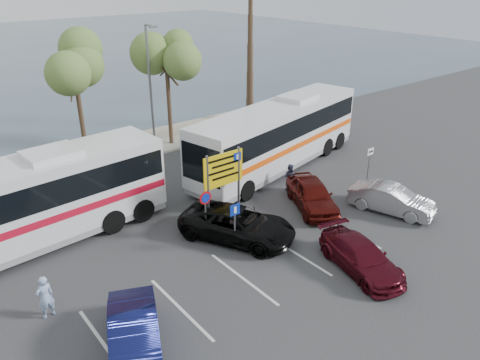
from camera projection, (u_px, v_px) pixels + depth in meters
ground at (250, 257)px, 19.92m from camera, size 120.00×120.00×0.00m
kerb_strip at (111, 159)px, 29.87m from camera, size 44.00×2.40×0.15m
seawall at (98, 147)px, 31.20m from camera, size 48.00×0.80×0.60m
tree_mid at (72, 56)px, 26.28m from camera, size 3.20×3.20×8.00m
tree_right at (166, 54)px, 29.88m from camera, size 3.20×3.20×7.40m
street_lamp_right at (151, 83)px, 29.34m from camera, size 0.45×1.15×8.01m
direction_sign at (224, 175)px, 21.76m from camera, size 2.20×0.12×3.60m
sign_no_stop at (206, 207)px, 20.63m from camera, size 0.60×0.08×2.35m
sign_parking at (235, 221)px, 19.76m from camera, size 0.50×0.07×2.25m
sign_taxi at (369, 161)px, 25.94m from camera, size 0.50×0.07×2.20m
lane_markings at (244, 278)px, 18.56m from camera, size 12.02×4.20×0.01m
coach_bus_left at (13, 212)px, 19.50m from camera, size 13.53×3.92×4.16m
coach_bus_right at (278, 138)px, 28.00m from camera, size 13.59×5.55×4.14m
car_blue at (134, 338)px, 14.55m from camera, size 3.17×4.63×1.44m
car_maroon at (361, 257)px, 18.81m from camera, size 2.68×4.54×1.23m
car_red at (312, 194)px, 23.68m from camera, size 3.55×4.68×1.49m
suv_black at (238, 224)px, 20.97m from camera, size 4.55×5.76×1.46m
car_silver_b at (391, 199)px, 23.31m from camera, size 2.65×4.42×1.38m
pedestrian_near at (45, 297)px, 16.18m from camera, size 0.67×0.49×1.68m
pedestrian_far at (290, 177)px, 25.52m from camera, size 0.82×0.92×1.55m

